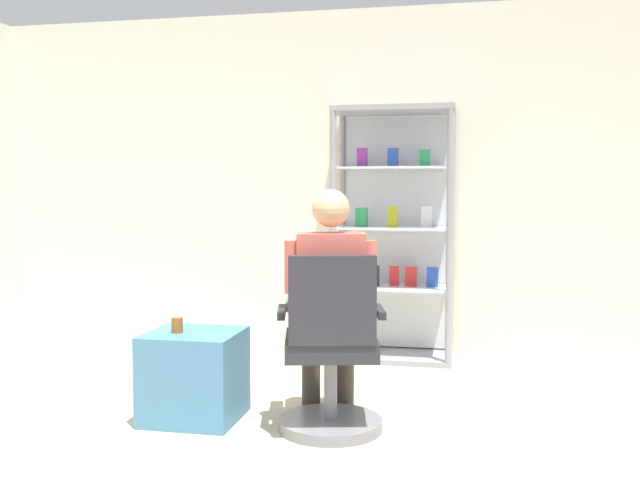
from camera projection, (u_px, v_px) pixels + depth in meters
name	position (u px, v px, depth m)	size (l,w,h in m)	color
back_wall	(347.00, 182.00, 5.70)	(6.00, 0.10, 2.70)	silver
display_cabinet_main	(394.00, 233.00, 5.41)	(0.90, 0.45, 1.90)	gray
office_chair	(331.00, 360.00, 3.74)	(0.61, 0.58, 0.96)	slate
seated_shopkeeper	(330.00, 295.00, 3.88)	(0.55, 0.61, 1.29)	#3F382D
storage_crate	(194.00, 376.00, 3.98)	(0.51, 0.48, 0.50)	teal
tea_glass	(177.00, 325.00, 3.94)	(0.06, 0.06, 0.09)	brown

